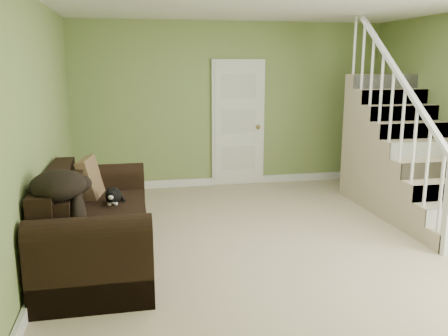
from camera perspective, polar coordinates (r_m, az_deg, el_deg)
name	(u,v)px	position (r m, az deg, el deg)	size (l,w,h in m)	color
floor	(284,244)	(5.35, 7.20, -9.02)	(5.00, 5.50, 0.01)	tan
wall_back	(232,105)	(7.66, 0.92, 7.57)	(5.00, 0.04, 2.60)	#7B924E
wall_left	(35,134)	(4.84, -21.76, 3.85)	(0.04, 5.50, 2.60)	#7B924E
baseboard_back	(232,181)	(7.84, 0.94, -1.51)	(5.00, 0.04, 0.12)	white
baseboard_left	(49,256)	(5.15, -20.31, -9.90)	(0.04, 5.50, 0.12)	white
door	(238,124)	(7.67, 1.72, 5.37)	(0.86, 0.12, 2.02)	white
staircase	(403,162)	(6.86, 20.74, 0.63)	(1.00, 2.51, 2.82)	tan
sofa	(93,227)	(4.96, -15.44, -6.87)	(0.99, 2.29, 0.90)	black
side_table	(83,202)	(6.06, -16.60, -3.94)	(0.57, 0.57, 0.79)	black
cat	(113,196)	(5.18, -13.16, -3.27)	(0.22, 0.46, 0.22)	black
banana	(100,228)	(4.39, -14.67, -7.05)	(0.05, 0.18, 0.05)	yellow
throw_pillow	(91,179)	(5.53, -15.75, -1.23)	(0.12, 0.47, 0.47)	#4E301F
throw_blanket	(58,185)	(4.27, -19.35, -1.99)	(0.46, 0.60, 0.25)	black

